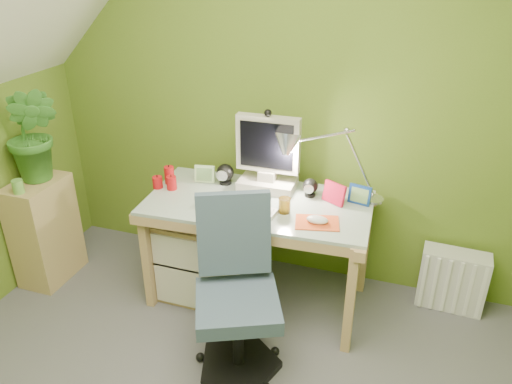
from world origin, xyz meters
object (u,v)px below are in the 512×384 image
(desk_lamp, at_px, (345,147))
(task_chair, at_px, (238,305))
(monitor, at_px, (268,145))
(potted_plant, at_px, (34,134))
(radiator, at_px, (452,280))
(desk, at_px, (258,251))
(side_ledge, at_px, (45,231))

(desk_lamp, distance_m, task_chair, 1.05)
(monitor, bearing_deg, potted_plant, -167.15)
(monitor, distance_m, desk_lamp, 0.45)
(desk_lamp, xyz_separation_m, radiator, (0.71, 0.12, -0.83))
(monitor, height_order, task_chair, monitor)
(desk, bearing_deg, radiator, 11.82)
(monitor, height_order, potted_plant, potted_plant)
(desk_lamp, bearing_deg, desk, -166.45)
(potted_plant, bearing_deg, monitor, 14.40)
(desk, distance_m, desk_lamp, 0.83)
(side_ledge, distance_m, radiator, 2.62)
(side_ledge, bearing_deg, potted_plant, 62.16)
(monitor, relative_size, task_chair, 0.67)
(side_ledge, bearing_deg, desk, 9.05)
(desk, distance_m, potted_plant, 1.54)
(potted_plant, relative_size, radiator, 1.55)
(task_chair, bearing_deg, radiator, 15.63)
(task_chair, height_order, radiator, task_chair)
(desk_lamp, relative_size, radiator, 1.68)
(side_ledge, bearing_deg, task_chair, -14.12)
(desk_lamp, height_order, radiator, desk_lamp)
(desk, relative_size, potted_plant, 2.15)
(desk_lamp, bearing_deg, radiator, 1.58)
(side_ledge, xyz_separation_m, radiator, (2.56, 0.53, -0.16))
(monitor, height_order, radiator, monitor)
(monitor, distance_m, task_chair, 0.96)
(desk_lamp, height_order, potted_plant, desk_lamp)
(desk, bearing_deg, monitor, 87.17)
(desk, bearing_deg, side_ledge, -173.78)
(desk_lamp, xyz_separation_m, side_ledge, (-1.85, -0.40, -0.67))
(monitor, bearing_deg, desk_lamp, -1.55)
(desk, height_order, monitor, monitor)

